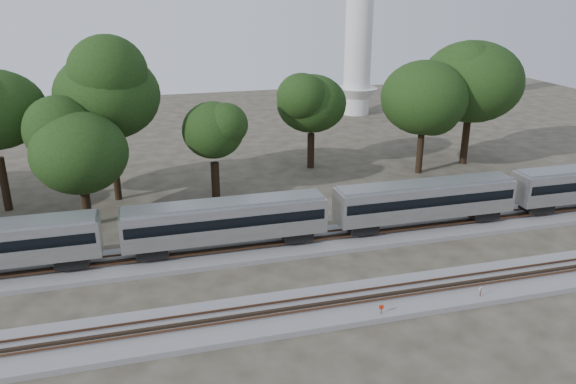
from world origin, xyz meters
name	(u,v)px	position (x,y,z in m)	size (l,w,h in m)	color
ground	(300,282)	(0.00, 0.00, 0.00)	(160.00, 160.00, 0.00)	#383328
track_far	(280,245)	(0.00, 6.00, 0.21)	(160.00, 5.00, 0.73)	slate
track_near	(317,308)	(0.00, -4.00, 0.21)	(160.00, 5.00, 0.73)	slate
train	(227,219)	(-4.30, 6.00, 3.03)	(84.07, 2.89, 4.26)	silver
switch_stand_red	(381,310)	(3.67, -6.01, 0.68)	(0.34, 0.11, 1.07)	#512D19
switch_stand_white	(481,292)	(11.11, -5.78, 0.73)	(0.36, 0.12, 1.14)	#512D19
switch_lever	(426,305)	(7.22, -5.46, 0.15)	(0.50, 0.30, 0.30)	#512D19
tree_2	(80,153)	(-15.54, 15.17, 6.75)	(6.89, 6.89, 9.71)	black
tree_3	(107,96)	(-12.99, 21.31, 10.53)	(10.71, 10.71, 15.10)	black
tree_4	(213,130)	(-3.40, 18.78, 7.13)	(7.27, 7.27, 10.25)	black
tree_5	(311,104)	(9.05, 26.32, 7.67)	(7.82, 7.82, 11.02)	black
tree_6	(424,98)	(20.55, 21.15, 8.71)	(8.87, 8.87, 12.50)	black
tree_7	(472,82)	(27.59, 23.10, 9.90)	(10.07, 10.07, 14.20)	black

